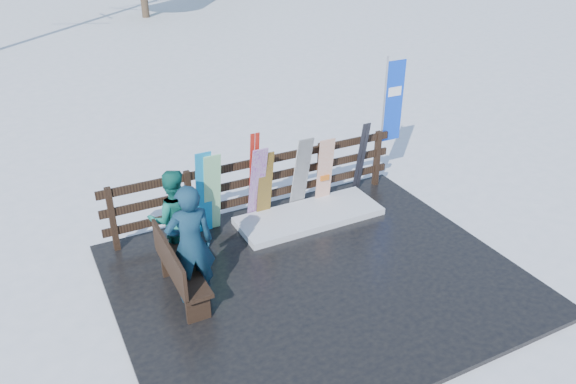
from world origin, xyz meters
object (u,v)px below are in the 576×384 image
person_front (191,245)px  person_back (174,218)px  snowboard_4 (301,174)px  rental_flag (391,106)px  snowboard_1 (212,193)px  snowboard_0 (204,193)px  snowboard_3 (257,184)px  snowboard_2 (265,185)px  snowboard_5 (325,172)px  bench (178,268)px

person_front → person_back: bearing=-89.0°
snowboard_4 → rental_flag: size_ratio=0.59×
snowboard_1 → person_front: (-0.90, -1.59, 0.17)m
snowboard_0 → rental_flag: bearing=3.9°
snowboard_0 → snowboard_3: snowboard_0 is taller
snowboard_2 → snowboard_4: (0.73, 0.00, 0.07)m
snowboard_2 → person_back: size_ratio=0.84×
snowboard_4 → rental_flag: (2.11, 0.27, 0.86)m
snowboard_4 → person_back: bearing=-166.8°
snowboard_2 → person_front: 2.48m
snowboard_3 → person_front: bearing=-137.4°
person_front → person_back: person_front is taller
snowboard_0 → snowboard_5: 2.36m
snowboard_1 → person_back: (-0.85, -0.60, 0.06)m
snowboard_1 → snowboard_3: bearing=0.0°
snowboard_4 → person_back: 2.64m
person_front → snowboard_1: bearing=-115.8°
snowboard_5 → person_front: size_ratio=0.73×
person_back → person_front: bearing=95.4°
snowboard_2 → person_back: (-1.84, -0.60, 0.14)m
snowboard_3 → snowboard_5: size_ratio=1.12×
person_front → snowboard_2: bearing=-136.1°
snowboard_3 → snowboard_4: (0.88, 0.00, 0.01)m
snowboard_0 → snowboard_3: (0.98, 0.00, -0.05)m
snowboard_5 → rental_flag: bearing=9.5°
snowboard_3 → snowboard_5: snowboard_3 is taller
snowboard_1 → person_back: bearing=-144.7°
rental_flag → person_front: size_ratio=1.40×
snowboard_5 → snowboard_4: bearing=180.0°
snowboard_0 → rental_flag: rental_flag is taller
bench → person_front: bearing=-29.8°
snowboard_2 → person_back: bearing=-161.8°
snowboard_5 → snowboard_3: bearing=180.0°
snowboard_2 → person_front: bearing=-139.8°
bench → rental_flag: 5.33m
snowboard_0 → snowboard_1: (0.15, 0.00, -0.04)m
bench → snowboard_5: (3.30, 1.49, 0.16)m
snowboard_2 → snowboard_3: size_ratio=0.90×
snowboard_1 → rental_flag: size_ratio=0.59×
snowboard_0 → snowboard_5: (2.36, -0.00, -0.12)m
snowboard_2 → snowboard_3: (-0.15, 0.00, 0.06)m
bench → snowboard_1: (1.09, 1.49, 0.24)m
bench → person_back: bearing=75.1°
rental_flag → person_front: bearing=-158.5°
snowboard_1 → person_back: size_ratio=0.94×
snowboard_5 → person_front: person_front is taller
snowboard_4 → snowboard_5: snowboard_4 is taller
snowboard_2 → rental_flag: bearing=5.4°
snowboard_3 → person_back: size_ratio=0.93×
snowboard_0 → rental_flag: 4.06m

